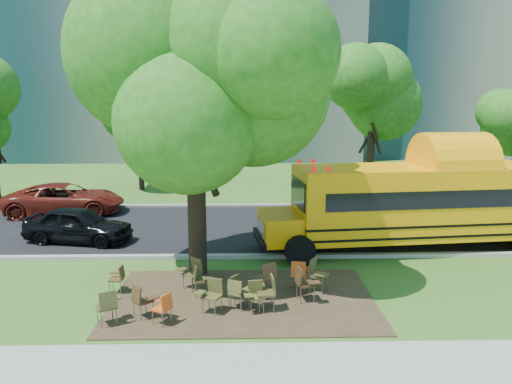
{
  "coord_description": "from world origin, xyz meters",
  "views": [
    {
      "loc": [
        1.04,
        -13.15,
        5.34
      ],
      "look_at": [
        1.47,
        4.44,
        2.01
      ],
      "focal_mm": 35.0,
      "sensor_mm": 36.0,
      "label": 1
    }
  ],
  "objects_px": {
    "chair_1": "(142,298)",
    "chair_14": "(238,288)",
    "chair_3": "(212,292)",
    "chair_13": "(299,272)",
    "chair_11": "(267,275)",
    "chair_4": "(238,291)",
    "bg_car_red": "(65,199)",
    "school_bus": "(446,201)",
    "chair_2": "(164,306)",
    "chair_5": "(255,293)",
    "chair_6": "(268,289)",
    "black_car": "(78,225)",
    "chair_9": "(193,270)",
    "chair_12": "(317,272)",
    "chair_0": "(108,304)",
    "chair_10": "(200,277)",
    "main_tree": "(194,86)",
    "chair_7": "(304,281)",
    "chair_8": "(118,276)"
  },
  "relations": [
    {
      "from": "chair_14",
      "to": "black_car",
      "type": "xyz_separation_m",
      "value": [
        -6.02,
        6.04,
        0.16
      ]
    },
    {
      "from": "chair_1",
      "to": "chair_3",
      "type": "relative_size",
      "value": 0.96
    },
    {
      "from": "main_tree",
      "to": "chair_10",
      "type": "relative_size",
      "value": 10.07
    },
    {
      "from": "chair_5",
      "to": "black_car",
      "type": "relative_size",
      "value": 0.2
    },
    {
      "from": "chair_2",
      "to": "chair_4",
      "type": "bearing_deg",
      "value": -34.19
    },
    {
      "from": "chair_3",
      "to": "chair_9",
      "type": "xyz_separation_m",
      "value": [
        -0.64,
        1.63,
        0.0
      ]
    },
    {
      "from": "chair_6",
      "to": "chair_8",
      "type": "bearing_deg",
      "value": 67.58
    },
    {
      "from": "chair_1",
      "to": "black_car",
      "type": "relative_size",
      "value": 0.21
    },
    {
      "from": "main_tree",
      "to": "chair_11",
      "type": "xyz_separation_m",
      "value": [
        2.04,
        -1.74,
        -5.08
      ]
    },
    {
      "from": "chair_2",
      "to": "bg_car_red",
      "type": "distance_m",
      "value": 13.24
    },
    {
      "from": "main_tree",
      "to": "school_bus",
      "type": "bearing_deg",
      "value": 16.47
    },
    {
      "from": "chair_0",
      "to": "chair_11",
      "type": "distance_m",
      "value": 4.23
    },
    {
      "from": "chair_11",
      "to": "chair_2",
      "type": "bearing_deg",
      "value": -178.83
    },
    {
      "from": "chair_4",
      "to": "bg_car_red",
      "type": "bearing_deg",
      "value": 152.44
    },
    {
      "from": "chair_1",
      "to": "chair_11",
      "type": "bearing_deg",
      "value": 71.92
    },
    {
      "from": "chair_0",
      "to": "bg_car_red",
      "type": "xyz_separation_m",
      "value": [
        -5.05,
        11.64,
        0.17
      ]
    },
    {
      "from": "main_tree",
      "to": "chair_9",
      "type": "bearing_deg",
      "value": -91.62
    },
    {
      "from": "chair_5",
      "to": "chair_7",
      "type": "relative_size",
      "value": 0.86
    },
    {
      "from": "chair_9",
      "to": "bg_car_red",
      "type": "xyz_separation_m",
      "value": [
        -6.82,
        9.34,
        0.18
      ]
    },
    {
      "from": "chair_4",
      "to": "chair_11",
      "type": "bearing_deg",
      "value": 75.93
    },
    {
      "from": "chair_14",
      "to": "chair_10",
      "type": "bearing_deg",
      "value": -89.26
    },
    {
      "from": "chair_14",
      "to": "chair_2",
      "type": "bearing_deg",
      "value": -24.92
    },
    {
      "from": "chair_1",
      "to": "chair_14",
      "type": "bearing_deg",
      "value": 63.27
    },
    {
      "from": "chair_0",
      "to": "chair_5",
      "type": "xyz_separation_m",
      "value": [
        3.49,
        0.69,
        -0.06
      ]
    },
    {
      "from": "chair_2",
      "to": "chair_4",
      "type": "xyz_separation_m",
      "value": [
        1.75,
        0.78,
        0.03
      ]
    },
    {
      "from": "school_bus",
      "to": "chair_1",
      "type": "distance_m",
      "value": 11.31
    },
    {
      "from": "chair_5",
      "to": "chair_7",
      "type": "bearing_deg",
      "value": -164.3
    },
    {
      "from": "chair_13",
      "to": "chair_2",
      "type": "bearing_deg",
      "value": -140.17
    },
    {
      "from": "chair_4",
      "to": "chair_5",
      "type": "distance_m",
      "value": 0.45
    },
    {
      "from": "school_bus",
      "to": "chair_11",
      "type": "distance_m",
      "value": 7.93
    },
    {
      "from": "main_tree",
      "to": "chair_13",
      "type": "distance_m",
      "value": 6.09
    },
    {
      "from": "chair_1",
      "to": "chair_14",
      "type": "height_order",
      "value": "chair_1"
    },
    {
      "from": "main_tree",
      "to": "chair_12",
      "type": "xyz_separation_m",
      "value": [
        3.43,
        -1.52,
        -5.09
      ]
    },
    {
      "from": "chair_4",
      "to": "chair_7",
      "type": "bearing_deg",
      "value": 41.12
    },
    {
      "from": "chair_9",
      "to": "bg_car_red",
      "type": "height_order",
      "value": "bg_car_red"
    },
    {
      "from": "chair_3",
      "to": "chair_13",
      "type": "relative_size",
      "value": 1.01
    },
    {
      "from": "chair_3",
      "to": "chair_10",
      "type": "xyz_separation_m",
      "value": [
        -0.38,
        1.06,
        0.02
      ]
    },
    {
      "from": "school_bus",
      "to": "chair_5",
      "type": "distance_m",
      "value": 8.84
    },
    {
      "from": "chair_3",
      "to": "chair_11",
      "type": "xyz_separation_m",
      "value": [
        1.44,
        1.09,
        0.05
      ]
    },
    {
      "from": "chair_10",
      "to": "chair_4",
      "type": "bearing_deg",
      "value": 40.41
    },
    {
      "from": "bg_car_red",
      "to": "chair_3",
      "type": "bearing_deg",
      "value": -151.37
    },
    {
      "from": "chair_4",
      "to": "chair_1",
      "type": "bearing_deg",
      "value": -143.95
    },
    {
      "from": "school_bus",
      "to": "chair_4",
      "type": "bearing_deg",
      "value": -150.93
    },
    {
      "from": "chair_1",
      "to": "bg_car_red",
      "type": "xyz_separation_m",
      "value": [
        -5.77,
        11.27,
        0.2
      ]
    },
    {
      "from": "chair_6",
      "to": "black_car",
      "type": "xyz_separation_m",
      "value": [
        -6.78,
        6.28,
        0.1
      ]
    },
    {
      "from": "chair_2",
      "to": "chair_11",
      "type": "distance_m",
      "value": 3.08
    },
    {
      "from": "chair_12",
      "to": "chair_0",
      "type": "bearing_deg",
      "value": -37.48
    },
    {
      "from": "chair_2",
      "to": "chair_5",
      "type": "distance_m",
      "value": 2.29
    },
    {
      "from": "chair_11",
      "to": "school_bus",
      "type": "bearing_deg",
      "value": 0.06
    },
    {
      "from": "chair_3",
      "to": "chair_10",
      "type": "bearing_deg",
      "value": -46.07
    }
  ]
}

